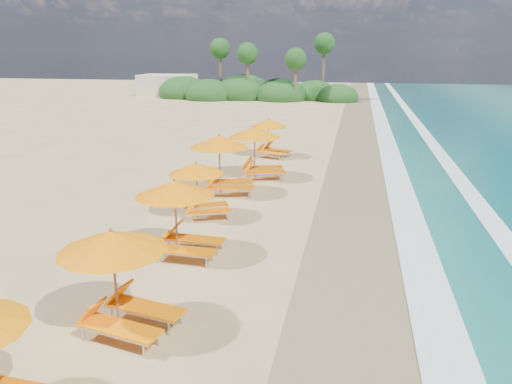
% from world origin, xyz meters
% --- Properties ---
extents(ground, '(160.00, 160.00, 0.00)m').
position_xyz_m(ground, '(0.00, 0.00, 0.00)').
color(ground, tan).
rests_on(ground, ground).
extents(wet_sand, '(4.00, 160.00, 0.01)m').
position_xyz_m(wet_sand, '(4.00, 0.00, 0.01)').
color(wet_sand, olive).
rests_on(wet_sand, ground).
extents(surf_foam, '(4.00, 160.00, 0.01)m').
position_xyz_m(surf_foam, '(6.70, 0.00, 0.03)').
color(surf_foam, white).
rests_on(surf_foam, ground).
extents(station_1, '(2.97, 2.85, 2.45)m').
position_xyz_m(station_1, '(-1.47, -7.59, 1.37)').
color(station_1, olive).
rests_on(station_1, ground).
extents(station_2, '(2.70, 2.51, 2.45)m').
position_xyz_m(station_2, '(-1.62, -3.30, 1.37)').
color(station_2, olive).
rests_on(station_2, ground).
extents(station_3, '(2.84, 2.82, 2.17)m').
position_xyz_m(station_3, '(-2.15, 0.33, 1.22)').
color(station_3, olive).
rests_on(station_3, ground).
extents(station_4, '(3.26, 3.14, 2.65)m').
position_xyz_m(station_4, '(-2.14, 3.61, 1.48)').
color(station_4, olive).
rests_on(station_4, ground).
extents(station_5, '(3.29, 3.21, 2.61)m').
position_xyz_m(station_5, '(-1.21, 6.60, 1.46)').
color(station_5, olive).
rests_on(station_5, ground).
extents(station_6, '(2.93, 2.88, 2.27)m').
position_xyz_m(station_6, '(-1.45, 11.59, 1.27)').
color(station_6, olive).
rests_on(station_6, ground).
extents(treeline, '(25.80, 8.80, 9.74)m').
position_xyz_m(treeline, '(-9.94, 45.51, 1.00)').
color(treeline, '#163D14').
rests_on(treeline, ground).
extents(beach_building, '(7.00, 5.00, 2.80)m').
position_xyz_m(beach_building, '(-22.00, 48.00, 1.40)').
color(beach_building, beige).
rests_on(beach_building, ground).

